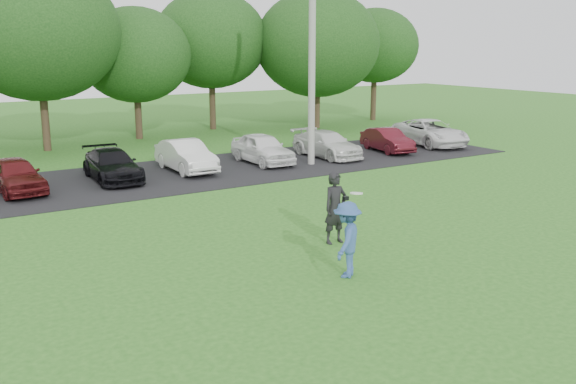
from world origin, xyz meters
The scene contains 7 objects.
ground centered at (0.00, 0.00, 0.00)m, with size 100.00×100.00×0.00m, color #28631C.
parking_lot centered at (0.00, 13.00, 0.01)m, with size 32.00×6.50×0.03m, color black.
utility_pole centered at (6.50, 11.96, 5.06)m, with size 0.28×0.28×10.11m, color #9A9995.
frisbee_player centered at (-0.27, 0.69, 0.84)m, with size 1.23×1.16×1.94m.
camera_bystander centered at (0.95, 2.76, 0.91)m, with size 0.67×0.46×1.83m.
parked_cars centered at (0.04, 13.08, 0.62)m, with size 31.08×4.81×1.25m.
tree_row centered at (1.51, 22.76, 4.91)m, with size 42.39×9.85×8.64m.
Camera 1 is at (-8.42, -9.80, 4.97)m, focal length 40.00 mm.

